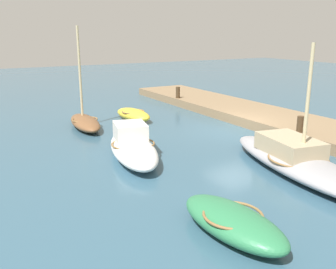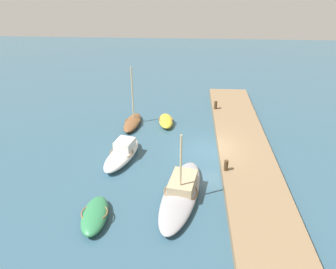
{
  "view_description": "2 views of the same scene",
  "coord_description": "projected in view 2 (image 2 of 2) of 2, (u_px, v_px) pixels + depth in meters",
  "views": [
    {
      "loc": [
        -14.0,
        11.88,
        4.7
      ],
      "look_at": [
        -0.79,
        4.36,
        0.57
      ],
      "focal_mm": 39.99,
      "sensor_mm": 36.0,
      "label": 1
    },
    {
      "loc": [
        -21.4,
        1.71,
        12.55
      ],
      "look_at": [
        1.25,
        3.11,
        0.75
      ],
      "focal_mm": 35.23,
      "sensor_mm": 36.0,
      "label": 2
    }
  ],
  "objects": [
    {
      "name": "dock_platform",
      "position": [
        244.0,
        150.0,
        24.39
      ],
      "size": [
        25.45,
        3.86,
        0.5
      ],
      "primitive_type": "cube",
      "color": "#846B4C",
      "rests_on": "ground_plane"
    },
    {
      "name": "mooring_post_mid_west",
      "position": [
        216.0,
        105.0,
        30.57
      ],
      "size": [
        0.28,
        0.28,
        0.75
      ],
      "primitive_type": "cylinder",
      "color": "#47331E",
      "rests_on": "dock_platform"
    },
    {
      "name": "mooring_post_west",
      "position": [
        226.0,
        165.0,
        21.46
      ],
      "size": [
        0.27,
        0.27,
        0.72
      ],
      "primitive_type": "cylinder",
      "color": "#47331E",
      "rests_on": "dock_platform"
    },
    {
      "name": "ground_plane",
      "position": [
        208.0,
        152.0,
        24.65
      ],
      "size": [
        84.0,
        84.0,
        0.0
      ],
      "primitive_type": "plane",
      "color": "#33566B"
    },
    {
      "name": "rowboat_green",
      "position": [
        95.0,
        215.0,
        17.97
      ],
      "size": [
        3.31,
        1.61,
        0.69
      ],
      "rotation": [
        0.0,
        0.0,
        0.07
      ],
      "color": "#2D7A4C",
      "rests_on": "ground_plane"
    },
    {
      "name": "rowboat_brown",
      "position": [
        132.0,
        122.0,
        28.53
      ],
      "size": [
        3.89,
        1.54,
        5.06
      ],
      "rotation": [
        0.0,
        0.0,
        -0.08
      ],
      "color": "brown",
      "rests_on": "ground_plane"
    },
    {
      "name": "sailboat_grey",
      "position": [
        181.0,
        192.0,
        19.67
      ],
      "size": [
        7.4,
        3.26,
        4.42
      ],
      "rotation": [
        0.0,
        0.0,
        -0.18
      ],
      "color": "#939399",
      "rests_on": "ground_plane"
    },
    {
      "name": "dinghy_yellow",
      "position": [
        166.0,
        121.0,
        28.77
      ],
      "size": [
        2.97,
        1.52,
        0.65
      ],
      "rotation": [
        0.0,
        0.0,
        0.12
      ],
      "color": "gold",
      "rests_on": "ground_plane"
    },
    {
      "name": "motorboat_white",
      "position": [
        122.0,
        153.0,
        23.58
      ],
      "size": [
        5.01,
        2.69,
        1.28
      ],
      "rotation": [
        0.0,
        0.0,
        -0.24
      ],
      "color": "white",
      "rests_on": "ground_plane"
    }
  ]
}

